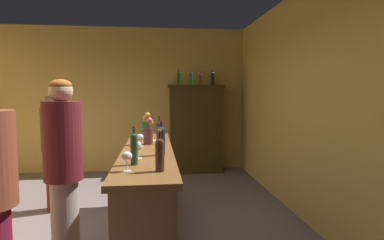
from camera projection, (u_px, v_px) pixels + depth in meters
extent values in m
cube|color=tan|center=(120.00, 100.00, 6.64)|extent=(5.32, 0.12, 2.97)
cube|color=tan|center=(323.00, 105.00, 3.68)|extent=(0.12, 6.60, 2.97)
cube|color=brown|center=(148.00, 198.00, 3.45)|extent=(0.47, 2.57, 0.98)
cube|color=brown|center=(148.00, 152.00, 3.41)|extent=(0.53, 2.68, 0.05)
cube|color=#382A0E|center=(196.00, 129.00, 6.56)|extent=(1.06, 0.40, 1.79)
cube|color=#35280D|center=(196.00, 86.00, 6.48)|extent=(1.14, 0.46, 0.06)
cylinder|color=#28462B|center=(134.00, 151.00, 2.66)|extent=(0.06, 0.06, 0.24)
sphere|color=#28462B|center=(134.00, 137.00, 2.65)|extent=(0.06, 0.06, 0.06)
cylinder|color=#28462B|center=(134.00, 132.00, 2.65)|extent=(0.02, 0.02, 0.07)
cylinder|color=red|center=(134.00, 127.00, 2.65)|extent=(0.02, 0.02, 0.02)
cylinder|color=#472B20|center=(160.00, 157.00, 2.44)|extent=(0.07, 0.07, 0.22)
sphere|color=#472B20|center=(160.00, 143.00, 2.43)|extent=(0.07, 0.07, 0.07)
cylinder|color=#472B20|center=(160.00, 137.00, 2.43)|extent=(0.02, 0.02, 0.09)
cylinder|color=gold|center=(160.00, 130.00, 2.42)|extent=(0.03, 0.03, 0.02)
cylinder|color=#20213A|center=(159.00, 132.00, 4.11)|extent=(0.08, 0.08, 0.20)
sphere|color=#20213A|center=(159.00, 125.00, 4.10)|extent=(0.08, 0.08, 0.08)
cylinder|color=#20213A|center=(159.00, 121.00, 4.09)|extent=(0.03, 0.03, 0.10)
cylinder|color=#B11B1A|center=(159.00, 116.00, 4.09)|extent=(0.03, 0.03, 0.02)
cylinder|color=#224E2B|center=(144.00, 130.00, 4.39)|extent=(0.07, 0.07, 0.20)
sphere|color=#224E2B|center=(144.00, 122.00, 4.38)|extent=(0.07, 0.07, 0.07)
cylinder|color=#224E2B|center=(144.00, 120.00, 4.38)|extent=(0.02, 0.02, 0.08)
cylinder|color=black|center=(144.00, 116.00, 4.37)|extent=(0.03, 0.03, 0.02)
cylinder|color=#442D12|center=(147.00, 128.00, 4.53)|extent=(0.06, 0.06, 0.20)
sphere|color=#442D12|center=(147.00, 121.00, 4.52)|extent=(0.06, 0.06, 0.06)
cylinder|color=#442D12|center=(147.00, 118.00, 4.51)|extent=(0.02, 0.02, 0.08)
cylinder|color=black|center=(147.00, 115.00, 4.51)|extent=(0.03, 0.03, 0.02)
cylinder|color=#25263D|center=(161.00, 143.00, 3.08)|extent=(0.08, 0.08, 0.24)
sphere|color=#25263D|center=(161.00, 131.00, 3.07)|extent=(0.08, 0.08, 0.08)
cylinder|color=#25263D|center=(161.00, 126.00, 3.07)|extent=(0.03, 0.03, 0.08)
cylinder|color=red|center=(161.00, 121.00, 3.06)|extent=(0.03, 0.03, 0.02)
cylinder|color=white|center=(140.00, 146.00, 3.59)|extent=(0.07, 0.07, 0.00)
cylinder|color=white|center=(140.00, 143.00, 3.59)|extent=(0.01, 0.01, 0.07)
ellipsoid|color=white|center=(140.00, 137.00, 3.58)|extent=(0.07, 0.07, 0.07)
ellipsoid|color=maroon|center=(140.00, 139.00, 3.59)|extent=(0.06, 0.06, 0.03)
cylinder|color=white|center=(139.00, 158.00, 2.92)|extent=(0.07, 0.07, 0.00)
cylinder|color=white|center=(138.00, 154.00, 2.92)|extent=(0.01, 0.01, 0.08)
ellipsoid|color=white|center=(138.00, 146.00, 2.91)|extent=(0.06, 0.06, 0.07)
ellipsoid|color=maroon|center=(138.00, 148.00, 2.91)|extent=(0.05, 0.05, 0.03)
cylinder|color=white|center=(127.00, 171.00, 2.45)|extent=(0.06, 0.06, 0.00)
cylinder|color=white|center=(127.00, 166.00, 2.44)|extent=(0.01, 0.01, 0.08)
ellipsoid|color=white|center=(127.00, 156.00, 2.44)|extent=(0.08, 0.08, 0.08)
cylinder|color=#562C2A|center=(148.00, 136.00, 3.74)|extent=(0.11, 0.11, 0.19)
cylinder|color=#38602D|center=(151.00, 129.00, 3.74)|extent=(0.01, 0.01, 0.14)
sphere|color=yellow|center=(151.00, 123.00, 3.73)|extent=(0.06, 0.06, 0.06)
cylinder|color=#38602D|center=(151.00, 128.00, 3.76)|extent=(0.01, 0.01, 0.14)
sphere|color=#CB4490|center=(151.00, 122.00, 3.76)|extent=(0.05, 0.05, 0.05)
cylinder|color=#38602D|center=(146.00, 127.00, 3.75)|extent=(0.01, 0.01, 0.18)
sphere|color=yellow|center=(146.00, 119.00, 3.74)|extent=(0.08, 0.08, 0.08)
cylinder|color=#38602D|center=(145.00, 126.00, 3.72)|extent=(0.01, 0.01, 0.19)
sphere|color=#CE5378|center=(145.00, 118.00, 3.71)|extent=(0.05, 0.05, 0.05)
cylinder|color=#38602D|center=(148.00, 125.00, 3.70)|extent=(0.01, 0.01, 0.23)
sphere|color=orange|center=(147.00, 115.00, 3.69)|extent=(0.07, 0.07, 0.07)
cylinder|color=#38602D|center=(150.00, 128.00, 3.69)|extent=(0.01, 0.01, 0.17)
sphere|color=#C2547A|center=(150.00, 120.00, 3.68)|extent=(0.07, 0.07, 0.07)
cylinder|color=white|center=(151.00, 141.00, 3.97)|extent=(0.15, 0.15, 0.01)
cylinder|color=#123B1C|center=(179.00, 79.00, 6.43)|extent=(0.07, 0.07, 0.23)
sphere|color=#123B1C|center=(179.00, 74.00, 6.42)|extent=(0.07, 0.07, 0.07)
cylinder|color=#123B1C|center=(179.00, 71.00, 6.42)|extent=(0.03, 0.03, 0.09)
cylinder|color=red|center=(179.00, 69.00, 6.41)|extent=(0.03, 0.03, 0.02)
cylinder|color=#26522F|center=(191.00, 79.00, 6.46)|extent=(0.07, 0.07, 0.22)
sphere|color=#26522F|center=(191.00, 74.00, 6.45)|extent=(0.07, 0.07, 0.07)
cylinder|color=#26522F|center=(191.00, 72.00, 6.45)|extent=(0.03, 0.03, 0.08)
cylinder|color=red|center=(191.00, 70.00, 6.44)|extent=(0.03, 0.03, 0.02)
cylinder|color=#432C1A|center=(201.00, 80.00, 6.48)|extent=(0.07, 0.07, 0.19)
sphere|color=#432C1A|center=(201.00, 76.00, 6.48)|extent=(0.07, 0.07, 0.07)
cylinder|color=#432C1A|center=(201.00, 73.00, 6.47)|extent=(0.02, 0.02, 0.09)
cylinder|color=gold|center=(201.00, 71.00, 6.47)|extent=(0.03, 0.03, 0.02)
cylinder|color=black|center=(213.00, 79.00, 6.51)|extent=(0.07, 0.07, 0.23)
sphere|color=black|center=(213.00, 74.00, 6.50)|extent=(0.07, 0.07, 0.07)
cylinder|color=black|center=(213.00, 72.00, 6.50)|extent=(0.03, 0.03, 0.07)
cylinder|color=gold|center=(213.00, 70.00, 6.49)|extent=(0.03, 0.03, 0.02)
cylinder|color=#AFAD95|center=(64.00, 211.00, 3.37)|extent=(0.24, 0.24, 0.77)
cylinder|color=#243147|center=(62.00, 146.00, 3.31)|extent=(0.33, 0.33, 0.61)
sphere|color=tan|center=(61.00, 109.00, 3.28)|extent=(0.19, 0.19, 0.19)
ellipsoid|color=black|center=(61.00, 105.00, 3.27)|extent=(0.18, 0.18, 0.10)
cylinder|color=maroon|center=(56.00, 181.00, 4.42)|extent=(0.24, 0.24, 0.83)
cylinder|color=#342E36|center=(54.00, 129.00, 4.36)|extent=(0.34, 0.34, 0.60)
sphere|color=brown|center=(53.00, 101.00, 4.32)|extent=(0.21, 0.21, 0.21)
ellipsoid|color=#533A18|center=(53.00, 97.00, 4.32)|extent=(0.20, 0.20, 0.11)
cylinder|color=#AAA195|center=(66.00, 228.00, 2.80)|extent=(0.24, 0.24, 0.88)
cylinder|color=maroon|center=(63.00, 141.00, 2.74)|extent=(0.33, 0.33, 0.68)
sphere|color=#DAB48F|center=(61.00, 91.00, 2.70)|extent=(0.20, 0.20, 0.20)
ellipsoid|color=#9E551E|center=(61.00, 86.00, 2.70)|extent=(0.19, 0.19, 0.11)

